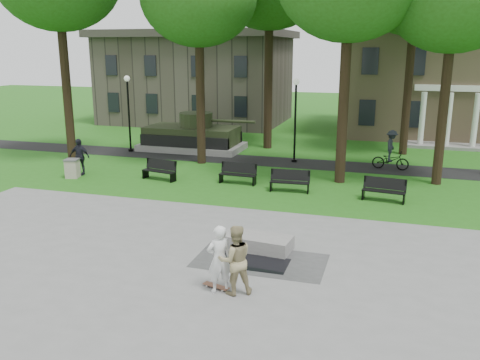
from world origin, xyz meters
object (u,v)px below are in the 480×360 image
object	(u,v)px
concrete_block	(258,242)
skateboarder	(219,259)
trash_bin	(72,168)
friend_watching	(235,260)
park_bench_0	(160,169)
cyclist	(391,153)

from	to	relation	value
concrete_block	skateboarder	world-z (taller)	skateboarder
concrete_block	trash_bin	world-z (taller)	trash_bin
friend_watching	park_bench_0	world-z (taller)	friend_watching
cyclist	trash_bin	bearing A→B (deg)	118.70
skateboarder	cyclist	world-z (taller)	cyclist
skateboarder	park_bench_0	size ratio (longest dim) A/B	1.01
skateboarder	trash_bin	bearing A→B (deg)	-78.26
cyclist	trash_bin	size ratio (longest dim) A/B	2.22
concrete_block	trash_bin	size ratio (longest dim) A/B	2.29
skateboarder	cyclist	size ratio (longest dim) A/B	0.88
park_bench_0	skateboarder	bearing A→B (deg)	-45.73
friend_watching	park_bench_0	bearing A→B (deg)	-85.09
trash_bin	friend_watching	bearing A→B (deg)	-39.46
skateboarder	trash_bin	size ratio (longest dim) A/B	1.95
friend_watching	cyclist	xyz separation A→B (m)	(3.70, 16.15, -0.10)
skateboarder	friend_watching	xyz separation A→B (m)	(0.43, 0.04, 0.02)
friend_watching	park_bench_0	distance (m)	12.76
cyclist	park_bench_0	bearing A→B (deg)	122.77
park_bench_0	trash_bin	world-z (taller)	park_bench_0
friend_watching	cyclist	bearing A→B (deg)	-132.55
skateboarder	park_bench_0	xyz separation A→B (m)	(-6.81, 10.54, -0.43)
cyclist	park_bench_0	size ratio (longest dim) A/B	1.15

